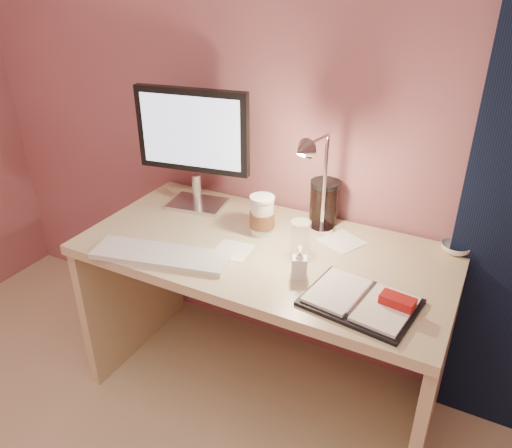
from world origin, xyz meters
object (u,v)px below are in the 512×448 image
at_px(monitor, 193,138).
at_px(desk_lamp, 320,179).
at_px(coffee_cup, 262,216).
at_px(dark_jar, 324,204).
at_px(planner, 364,301).
at_px(bowl, 456,248).
at_px(keyboard, 161,255).
at_px(desk, 273,286).
at_px(clear_cup, 301,238).
at_px(lotion_bottle, 299,262).

height_order(monitor, desk_lamp, monitor).
xyz_separation_m(coffee_cup, dark_jar, (0.18, 0.20, 0.01)).
relative_size(planner, bowl, 3.33).
relative_size(monitor, planner, 1.40).
bearing_deg(keyboard, planner, -7.74).
bearing_deg(bowl, desk, -161.09).
bearing_deg(keyboard, coffee_cup, 41.07).
xyz_separation_m(clear_cup, desk_lamp, (0.03, 0.10, 0.20)).
bearing_deg(lotion_bottle, keyboard, -166.45).
distance_m(planner, clear_cup, 0.36).
bearing_deg(keyboard, monitor, 93.02).
bearing_deg(lotion_bottle, desk, 134.15).
bearing_deg(desk, coffee_cup, 161.76).
bearing_deg(keyboard, clear_cup, 18.33).
distance_m(bowl, desk_lamp, 0.57).
bearing_deg(dark_jar, desk, -119.20).
xyz_separation_m(coffee_cup, clear_cup, (0.19, -0.07, -0.01)).
distance_m(planner, coffee_cup, 0.57).
bearing_deg(monitor, coffee_cup, -22.81).
bearing_deg(coffee_cup, bowl, 15.93).
distance_m(clear_cup, dark_jar, 0.27).
relative_size(keyboard, dark_jar, 3.06).
bearing_deg(planner, coffee_cup, 159.18).
height_order(desk, lotion_bottle, lotion_bottle).
distance_m(desk, planner, 0.55).
distance_m(monitor, bowl, 1.12).
bearing_deg(lotion_bottle, dark_jar, 99.48).
distance_m(keyboard, bowl, 1.09).
bearing_deg(keyboard, lotion_bottle, 0.58).
distance_m(desk, clear_cup, 0.32).
bearing_deg(desk, monitor, 165.57).
bearing_deg(desk_lamp, dark_jar, 112.17).
xyz_separation_m(monitor, lotion_bottle, (0.62, -0.31, -0.25)).
height_order(planner, bowl, planner).
relative_size(monitor, keyboard, 1.03).
relative_size(desk, coffee_cup, 8.75).
bearing_deg(desk, clear_cup, -20.77).
xyz_separation_m(monitor, coffee_cup, (0.37, -0.09, -0.23)).
height_order(desk, coffee_cup, coffee_cup).
distance_m(planner, lotion_bottle, 0.25).
distance_m(bowl, dark_jar, 0.53).
xyz_separation_m(desk, lotion_bottle, (0.19, -0.20, 0.28)).
bearing_deg(lotion_bottle, coffee_cup, 139.21).
bearing_deg(dark_jar, bowl, 0.29).
height_order(coffee_cup, bowl, coffee_cup).
relative_size(keyboard, bowl, 4.55).
bearing_deg(desk, bowl, 18.91).
height_order(keyboard, lotion_bottle, lotion_bottle).
height_order(monitor, planner, monitor).
height_order(desk, desk_lamp, desk_lamp).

